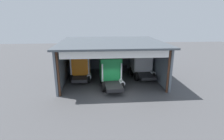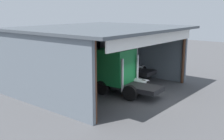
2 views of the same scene
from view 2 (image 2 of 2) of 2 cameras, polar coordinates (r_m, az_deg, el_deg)
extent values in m
plane|color=#4C4C4F|center=(20.60, 7.74, -5.96)|extent=(80.00, 80.00, 0.00)
cube|color=slate|center=(26.51, -11.17, 3.45)|extent=(12.01, 0.24, 4.86)
cube|color=slate|center=(18.95, -15.11, -0.26)|extent=(0.24, 10.11, 4.86)
cube|color=slate|center=(27.63, 5.36, 3.98)|extent=(0.24, 10.11, 4.86)
cube|color=#474E55|center=(22.31, -2.15, 8.58)|extent=(12.61, 11.03, 0.20)
cylinder|color=#4C2D1E|center=(15.53, -3.54, -2.60)|extent=(0.24, 0.24, 4.86)
cylinder|color=#4C2D1E|center=(25.07, 14.44, 2.79)|extent=(0.24, 0.24, 4.86)
cube|color=white|center=(19.48, 9.06, 6.55)|extent=(10.81, 0.12, 0.90)
cube|color=orange|center=(20.56, -11.29, 0.17)|extent=(2.49, 2.61, 2.81)
cube|color=black|center=(21.45, -13.64, 1.90)|extent=(2.08, 0.10, 0.84)
cube|color=silver|center=(21.91, -13.43, -3.22)|extent=(2.33, 0.20, 0.44)
cube|color=#232326|center=(19.77, -8.02, -4.61)|extent=(1.89, 2.97, 0.36)
cylinder|color=silver|center=(18.87, -10.90, -1.87)|extent=(0.18, 0.18, 2.68)
cylinder|color=silver|center=(20.35, -6.26, -0.69)|extent=(0.18, 0.18, 2.68)
cylinder|color=silver|center=(20.68, -6.43, -3.45)|extent=(0.58, 1.21, 0.56)
cylinder|color=black|center=(20.70, -14.28, -4.62)|extent=(0.32, 1.06, 1.05)
cylinder|color=black|center=(22.02, -9.89, -3.39)|extent=(0.32, 1.06, 1.05)
cylinder|color=black|center=(19.13, -10.31, -5.84)|extent=(0.32, 1.06, 1.05)
cylinder|color=black|center=(20.55, -5.86, -4.41)|extent=(0.32, 1.06, 1.05)
cube|color=#197F3D|center=(21.50, 0.66, 0.85)|extent=(2.56, 2.58, 2.65)
cube|color=black|center=(22.13, -1.98, 2.40)|extent=(2.04, 0.19, 0.80)
cube|color=silver|center=(22.55, -2.01, -2.34)|extent=(2.29, 0.31, 0.44)
cube|color=#232326|center=(20.81, 5.22, -3.56)|extent=(2.04, 3.75, 0.36)
cylinder|color=silver|center=(19.97, 2.15, -1.12)|extent=(0.18, 0.18, 2.44)
cylinder|color=silver|center=(21.77, 5.23, -0.02)|extent=(0.18, 0.18, 2.44)
cylinder|color=silver|center=(21.82, 5.95, -2.49)|extent=(0.64, 1.23, 0.56)
cylinder|color=black|center=(21.33, -2.03, -3.62)|extent=(0.37, 1.15, 1.13)
cylinder|color=black|center=(22.98, 1.13, -2.44)|extent=(0.37, 1.15, 1.13)
cylinder|color=black|center=(19.99, 3.70, -4.74)|extent=(0.37, 1.15, 1.13)
cylinder|color=black|center=(21.74, 6.59, -3.38)|extent=(0.37, 1.15, 1.13)
cube|color=white|center=(26.79, 1.37, 3.35)|extent=(2.68, 2.63, 2.82)
cube|color=black|center=(27.43, -0.82, 4.60)|extent=(2.14, 0.20, 0.84)
cube|color=silver|center=(27.79, -0.86, 0.52)|extent=(2.40, 0.31, 0.44)
cube|color=#232326|center=(26.08, 4.83, -0.25)|extent=(2.11, 3.58, 0.36)
cylinder|color=silver|center=(25.13, 2.56, 2.36)|extent=(0.18, 0.18, 2.99)
cylinder|color=silver|center=(27.05, 5.15, 3.04)|extent=(0.18, 0.18, 2.99)
cylinder|color=silver|center=(27.17, 5.50, 0.51)|extent=(0.64, 1.23, 0.56)
cylinder|color=black|center=(26.49, -0.88, -0.41)|extent=(0.37, 1.17, 1.15)
cylinder|color=black|center=(28.28, 1.76, 0.41)|extent=(0.37, 1.17, 1.15)
cylinder|color=black|center=(25.19, 3.54, -1.10)|extent=(0.37, 1.17, 1.15)
cylinder|color=black|center=(27.07, 6.01, -0.20)|extent=(0.37, 1.17, 1.15)
cylinder|color=gold|center=(26.93, -6.23, -0.55)|extent=(0.58, 0.58, 0.90)
cube|color=black|center=(27.12, -5.15, -0.32)|extent=(0.90, 0.60, 1.00)
camera|label=1|loc=(16.94, 66.63, 10.23)|focal=28.66mm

